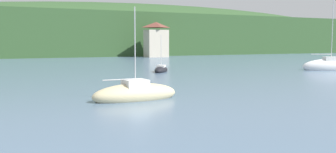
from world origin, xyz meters
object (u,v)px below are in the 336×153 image
sailboat_far_4 (331,66)px  sailboat_far_5 (161,70)px  sailboat_mid_1 (135,94)px  shore_building_eastcentral (156,40)px

sailboat_far_4 → sailboat_far_5: (-23.15, 7.86, -0.30)m
sailboat_far_4 → sailboat_far_5: sailboat_far_4 is taller
sailboat_far_5 → sailboat_mid_1: bearing=-173.6°
sailboat_far_5 → shore_building_eastcentral: bearing=12.2°
shore_building_eastcentral → sailboat_far_4: bearing=-85.7°
shore_building_eastcentral → sailboat_mid_1: bearing=-114.9°
shore_building_eastcentral → sailboat_far_5: size_ratio=1.76×
sailboat_mid_1 → shore_building_eastcentral: bearing=62.4°
shore_building_eastcentral → sailboat_mid_1: size_ratio=1.35×
shore_building_eastcentral → sailboat_far_5: shore_building_eastcentral is taller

